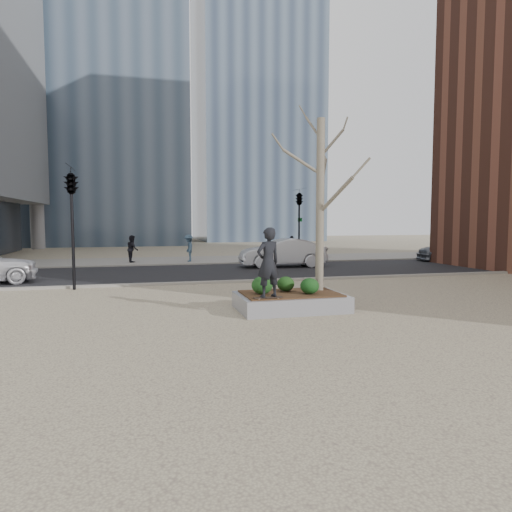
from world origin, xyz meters
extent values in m
plane|color=#BAAF89|center=(0.00, 0.00, 0.00)|extent=(120.00, 120.00, 0.00)
cube|color=black|center=(0.00, 10.00, 0.01)|extent=(60.00, 8.00, 0.02)
cube|color=gray|center=(0.00, 17.00, 0.01)|extent=(60.00, 6.00, 0.02)
cube|color=gray|center=(1.00, 0.00, 0.23)|extent=(3.00, 2.00, 0.45)
cube|color=#382314|center=(1.00, 0.00, 0.47)|extent=(2.70, 1.70, 0.04)
ellipsoid|color=#133E17|center=(0.15, -0.04, 0.74)|extent=(0.59, 0.59, 0.50)
ellipsoid|color=#163310|center=(0.96, 0.31, 0.70)|extent=(0.50, 0.50, 0.43)
ellipsoid|color=black|center=(1.45, -0.34, 0.71)|extent=(0.53, 0.53, 0.45)
imported|color=black|center=(0.13, -0.75, 1.44)|extent=(0.77, 0.61, 1.84)
imported|color=#A6A8AE|center=(4.44, 11.50, 0.79)|extent=(4.76, 1.90, 1.54)
imported|color=#595E66|center=(16.10, 12.13, 0.74)|extent=(5.31, 3.47, 1.43)
imported|color=black|center=(-3.56, 16.37, 0.84)|extent=(0.74, 0.89, 1.63)
imported|color=#395167|center=(-0.19, 15.96, 0.86)|extent=(0.63, 1.08, 1.67)
imported|color=black|center=(6.32, 15.40, 0.80)|extent=(0.98, 0.68, 1.55)
cube|color=slate|center=(-6.00, 42.00, 22.50)|extent=(16.00, 16.00, 45.00)
cube|color=slate|center=(12.00, 48.00, 27.50)|extent=(15.00, 15.00, 55.00)
camera|label=1|loc=(-3.15, -12.21, 2.54)|focal=32.00mm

